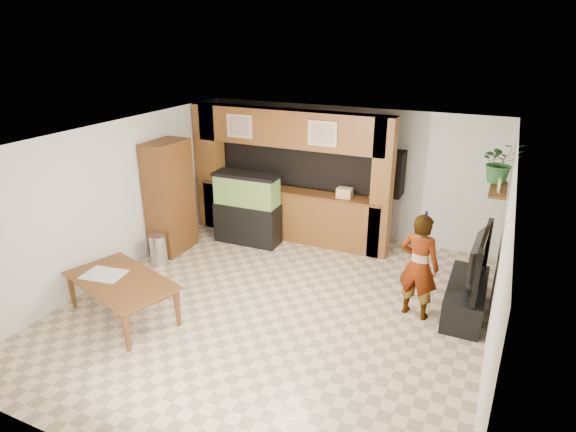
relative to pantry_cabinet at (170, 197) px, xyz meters
The scene contains 20 objects.
floor 3.08m from the pantry_cabinet, 21.19° to the right, with size 6.50×6.50×0.00m, color #CCAE8D.
ceiling 3.28m from the pantry_cabinet, 21.19° to the right, with size 6.50×6.50×0.00m, color white.
wall_back 3.49m from the pantry_cabinet, 39.22° to the left, with size 6.00×6.00×0.00m, color beige.
wall_left 1.11m from the pantry_cabinet, 105.99° to the right, with size 6.50×6.50×0.00m, color beige.
wall_right 5.80m from the pantry_cabinet, 10.40° to the right, with size 6.50×6.50×0.00m, color beige.
partition 2.38m from the pantry_cabinet, 42.24° to the left, with size 4.20×0.99×2.60m.
wall_clock 0.88m from the pantry_cabinet, behind, with size 0.05×0.25×0.25m.
wall_shelf 5.66m from the pantry_cabinet, ahead, with size 0.25×0.90×0.04m, color brown.
pantry_cabinet is the anchor object (origin of this frame).
trash_can 1.01m from the pantry_cabinet, 76.81° to the right, with size 0.30×0.30×0.55m, color #B2B2B7.
aquarium 1.50m from the pantry_cabinet, 38.48° to the left, with size 1.28×0.48×1.42m.
tv_stand 5.41m from the pantry_cabinet, ahead, with size 0.54×1.46×0.49m, color black.
television 5.35m from the pantry_cabinet, ahead, with size 1.42×0.19×0.82m, color black.
photo_frame 5.65m from the pantry_cabinet, ahead, with size 0.03×0.15×0.20m, color tan.
potted_plant 5.74m from the pantry_cabinet, 12.58° to the left, with size 0.59×0.51×0.66m, color #245A29.
person 4.70m from the pantry_cabinet, ahead, with size 0.59×0.38×1.61m, color #A8805C.
microphone 4.80m from the pantry_cabinet, ahead, with size 0.03×0.03×0.15m, color black.
dining_table 2.51m from the pantry_cabinet, 70.84° to the right, with size 1.74×0.97×0.61m, color brown.
newspaper_a 2.30m from the pantry_cabinet, 78.18° to the right, with size 0.59×0.43×0.01m, color silver.
counter_box 3.27m from the pantry_cabinet, 25.45° to the left, with size 0.28×0.19×0.19m, color tan.
Camera 1 is at (2.84, -5.74, 3.97)m, focal length 30.00 mm.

